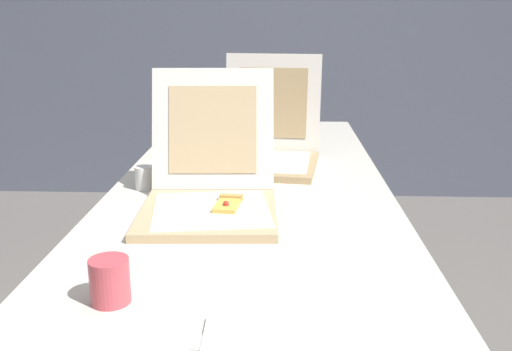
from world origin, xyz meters
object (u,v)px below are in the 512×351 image
at_px(cup_white_near_center, 144,178).
at_px(cup_white_mid, 164,167).
at_px(table, 252,195).
at_px(pizza_box_middle, 266,149).
at_px(pizza_box_front, 210,192).
at_px(napkin_pile, 240,339).
at_px(cup_white_far, 203,144).
at_px(cup_printed_front, 110,281).

bearing_deg(cup_white_near_center, cup_white_mid, 73.59).
distance_m(table, cup_white_near_center, 0.35).
height_order(pizza_box_middle, cup_white_mid, pizza_box_middle).
xyz_separation_m(pizza_box_front, napkin_pile, (0.12, -0.63, -0.05)).
relative_size(cup_white_mid, cup_white_far, 1.00).
bearing_deg(cup_white_near_center, cup_printed_front, -81.97).
height_order(table, cup_white_far, cup_white_far).
bearing_deg(cup_printed_front, pizza_box_middle, 75.31).
height_order(pizza_box_front, pizza_box_middle, pizza_box_middle).
bearing_deg(cup_white_near_center, cup_white_far, 75.82).
bearing_deg(cup_white_near_center, table, 18.41).
height_order(pizza_box_front, cup_white_mid, pizza_box_front).
bearing_deg(pizza_box_middle, cup_printed_front, -97.33).
distance_m(pizza_box_middle, cup_white_near_center, 0.47).
height_order(cup_white_near_center, cup_white_far, same).
distance_m(cup_white_far, cup_printed_front, 1.17).
distance_m(cup_white_far, napkin_pile, 1.30).
distance_m(table, cup_white_mid, 0.30).
xyz_separation_m(cup_white_near_center, napkin_pile, (0.35, -0.82, -0.03)).
relative_size(pizza_box_front, napkin_pile, 3.16).
bearing_deg(cup_white_mid, table, -3.06).
height_order(cup_white_mid, cup_white_near_center, same).
relative_size(cup_white_near_center, cup_printed_front, 0.82).
distance_m(table, cup_white_far, 0.42).
height_order(cup_white_mid, cup_printed_front, cup_printed_front).
xyz_separation_m(cup_white_mid, cup_white_far, (0.08, 0.35, 0.00)).
xyz_separation_m(pizza_box_front, pizza_box_middle, (0.14, 0.50, 0.00)).
bearing_deg(napkin_pile, cup_white_near_center, 112.97).
xyz_separation_m(table, cup_white_far, (-0.20, 0.36, 0.08)).
bearing_deg(pizza_box_front, table, 69.31).
height_order(cup_printed_front, napkin_pile, cup_printed_front).
bearing_deg(cup_printed_front, napkin_pile, -25.65).
bearing_deg(cup_printed_front, cup_white_mid, 94.36).
height_order(cup_white_near_center, napkin_pile, cup_white_near_center).
bearing_deg(cup_white_mid, cup_white_far, 76.61).
height_order(pizza_box_middle, cup_printed_front, pizza_box_middle).
bearing_deg(cup_printed_front, table, 74.57).
bearing_deg(cup_white_mid, napkin_pile, -71.71).
distance_m(cup_white_near_center, cup_printed_front, 0.70).
xyz_separation_m(pizza_box_middle, cup_white_mid, (-0.33, -0.18, -0.02)).
xyz_separation_m(table, cup_printed_front, (-0.22, -0.80, 0.09)).
bearing_deg(cup_white_mid, pizza_box_front, -59.17).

